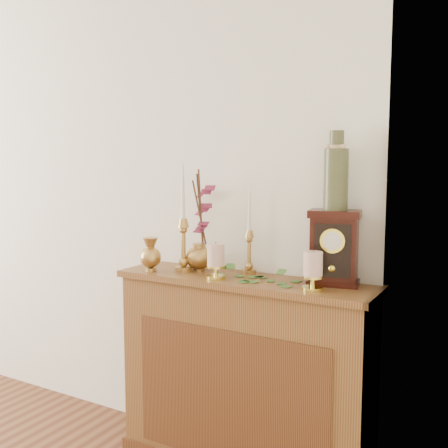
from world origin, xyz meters
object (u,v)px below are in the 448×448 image
Objects in this scene: bud_vase at (151,255)px; ceramic_vase at (336,175)px; candlestick_left at (183,236)px; mantel_clock at (334,248)px; ginger_jar at (203,224)px; candlestick_center at (249,245)px.

ceramic_vase is at bearing 11.46° from bud_vase.
candlestick_left reaches higher than bud_vase.
mantel_clock is (0.87, 0.17, 0.08)m from bud_vase.
ceramic_vase is (0.73, 0.09, 0.30)m from candlestick_left.
candlestick_left is 1.63× the size of mantel_clock.
candlestick_left is at bearing -120.89° from ginger_jar.
bud_vase is (-0.44, -0.20, -0.06)m from candlestick_center.
candlestick_center reaches higher than mantel_clock.
ginger_jar is (0.06, 0.09, 0.05)m from candlestick_left.
candlestick_left reaches higher than ginger_jar.
candlestick_left is 1.06× the size of ginger_jar.
mantel_clock is (0.43, -0.02, 0.02)m from candlestick_center.
mantel_clock is (0.68, -0.01, -0.06)m from ginger_jar.
bud_vase is 0.30m from ginger_jar.
mantel_clock is at bearing -78.90° from ceramic_vase.
candlestick_left is at bearing 175.48° from mantel_clock.
ceramic_vase reaches higher than mantel_clock.
bud_vase is 0.33× the size of ginger_jar.
candlestick_center is at bearing 177.19° from ceramic_vase.
candlestick_center is (0.31, 0.11, -0.03)m from candlestick_left.
candlestick_left is 1.58× the size of ceramic_vase.
ginger_jar is at bearing -176.55° from candlestick_center.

